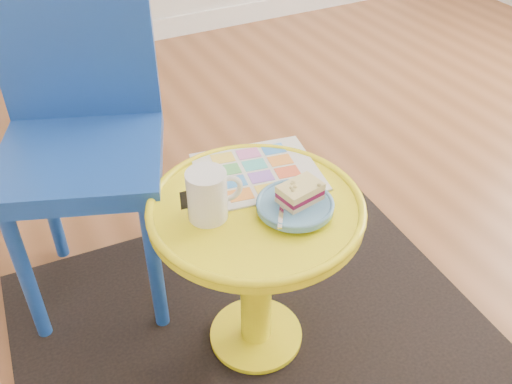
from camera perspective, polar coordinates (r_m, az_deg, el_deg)
name	(u,v)px	position (r m, az deg, el deg)	size (l,w,h in m)	color
floor	(424,218)	(2.15, 16.43, -2.54)	(4.00, 4.00, 0.00)	brown
room_walls	(80,141)	(2.48, -17.21, 4.92)	(4.00, 4.00, 4.00)	silver
rug	(256,336)	(1.69, 0.00, -14.24)	(1.30, 1.10, 0.01)	black
side_table	(256,248)	(1.43, 0.00, -5.63)	(0.52, 0.52, 0.49)	yellow
chair	(81,123)	(1.61, -17.14, 6.57)	(0.54, 0.55, 0.95)	#173E97
newspaper	(258,172)	(1.45, 0.18, 2.04)	(0.30, 0.26, 0.01)	silver
mug	(208,194)	(1.28, -4.82, -0.17)	(0.13, 0.09, 0.12)	white
plate	(295,206)	(1.32, 3.93, -1.36)	(0.18, 0.18, 0.02)	#5287AD
cake_slice	(300,193)	(1.31, 4.44, -0.05)	(0.11, 0.08, 0.04)	#D3BC8C
fork	(282,206)	(1.30, 2.61, -1.41)	(0.09, 0.13, 0.00)	silver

